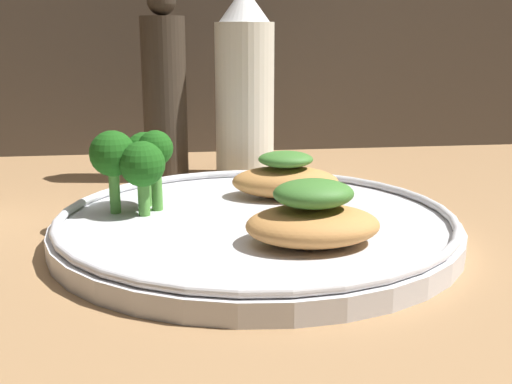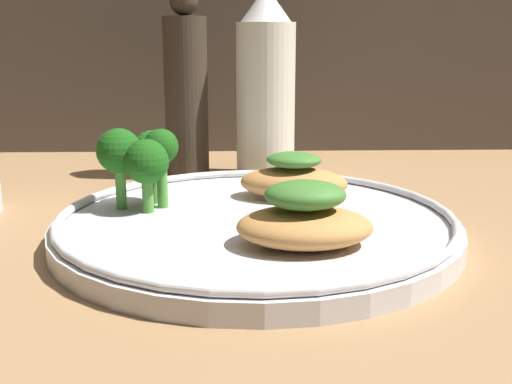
{
  "view_description": "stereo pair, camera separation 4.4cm",
  "coord_description": "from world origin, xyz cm",
  "px_view_note": "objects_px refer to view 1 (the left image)",
  "views": [
    {
      "loc": [
        -5.7,
        -42.5,
        14.33
      ],
      "look_at": [
        0.0,
        0.0,
        3.4
      ],
      "focal_mm": 45.0,
      "sensor_mm": 36.0,
      "label": 1
    },
    {
      "loc": [
        -1.29,
        -42.86,
        14.33
      ],
      "look_at": [
        0.0,
        0.0,
        3.4
      ],
      "focal_mm": 45.0,
      "sensor_mm": 36.0,
      "label": 2
    }
  ],
  "objects_px": {
    "sauce_bottle": "(245,88)",
    "pepper_grinder": "(165,93)",
    "plate": "(256,225)",
    "broccoli_bunch": "(136,158)"
  },
  "relations": [
    {
      "from": "sauce_bottle",
      "to": "pepper_grinder",
      "type": "xyz_separation_m",
      "value": [
        -0.08,
        0.0,
        -0.0
      ]
    },
    {
      "from": "plate",
      "to": "broccoli_bunch",
      "type": "bearing_deg",
      "value": 158.18
    },
    {
      "from": "plate",
      "to": "sauce_bottle",
      "type": "relative_size",
      "value": 1.55
    },
    {
      "from": "sauce_bottle",
      "to": "pepper_grinder",
      "type": "height_order",
      "value": "same"
    },
    {
      "from": "plate",
      "to": "broccoli_bunch",
      "type": "height_order",
      "value": "broccoli_bunch"
    },
    {
      "from": "plate",
      "to": "sauce_bottle",
      "type": "distance_m",
      "value": 0.21
    },
    {
      "from": "plate",
      "to": "pepper_grinder",
      "type": "bearing_deg",
      "value": 107.32
    },
    {
      "from": "sauce_bottle",
      "to": "pepper_grinder",
      "type": "relative_size",
      "value": 1.0
    },
    {
      "from": "broccoli_bunch",
      "to": "sauce_bottle",
      "type": "xyz_separation_m",
      "value": [
        0.1,
        0.17,
        0.03
      ]
    },
    {
      "from": "plate",
      "to": "sauce_bottle",
      "type": "xyz_separation_m",
      "value": [
        0.02,
        0.2,
        0.08
      ]
    }
  ]
}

